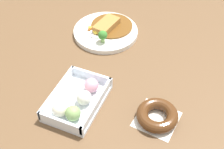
{
  "coord_description": "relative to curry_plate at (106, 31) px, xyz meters",
  "views": [
    {
      "loc": [
        -0.71,
        -0.33,
        0.74
      ],
      "look_at": [
        -0.06,
        -0.06,
        0.03
      ],
      "focal_mm": 49.9,
      "sensor_mm": 36.0,
      "label": 1
    }
  ],
  "objects": [
    {
      "name": "ground_plane",
      "position": [
        -0.16,
        -0.06,
        -0.01
      ],
      "size": [
        1.6,
        1.6,
        0.0
      ],
      "primitive_type": "plane",
      "color": "brown"
    },
    {
      "name": "chocolate_ring_donut",
      "position": [
        -0.31,
        -0.3,
        0.0
      ],
      "size": [
        0.13,
        0.13,
        0.04
      ],
      "color": "white",
      "rests_on": "ground_plane"
    },
    {
      "name": "curry_plate",
      "position": [
        0.0,
        0.0,
        0.0
      ],
      "size": [
        0.24,
        0.24,
        0.06
      ],
      "color": "white",
      "rests_on": "ground_plane"
    },
    {
      "name": "donut_box",
      "position": [
        -0.36,
        -0.06,
        0.01
      ],
      "size": [
        0.21,
        0.14,
        0.06
      ],
      "color": "silver",
      "rests_on": "ground_plane"
    }
  ]
}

